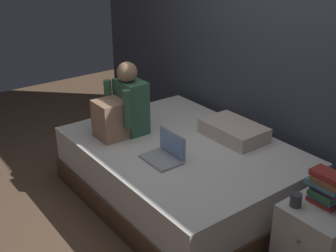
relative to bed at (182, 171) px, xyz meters
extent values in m
plane|color=brown|center=(0.20, -0.30, -0.26)|extent=(8.00, 8.00, 0.00)
cube|color=#424751|center=(0.20, 0.90, 1.09)|extent=(5.60, 0.10, 2.70)
cube|color=brown|center=(0.00, 0.00, -0.16)|extent=(2.00, 1.50, 0.21)
cube|color=silver|center=(0.00, 0.00, 0.11)|extent=(1.96, 1.46, 0.32)
cube|color=beige|center=(1.30, 0.13, 0.01)|extent=(0.44, 0.44, 0.54)
sphere|color=gray|center=(1.30, -0.09, 0.13)|extent=(0.04, 0.04, 0.04)
cube|color=#38664C|center=(-0.49, -0.19, 0.51)|extent=(0.30, 0.20, 0.48)
sphere|color=#A87C5E|center=(-0.49, -0.22, 0.83)|extent=(0.18, 0.18, 0.18)
cube|color=#A87C5E|center=(-0.49, -0.41, 0.44)|extent=(0.26, 0.24, 0.34)
cylinder|color=#38664C|center=(-0.65, -0.33, 0.57)|extent=(0.07, 0.07, 0.34)
cylinder|color=#38664C|center=(-0.33, -0.33, 0.57)|extent=(0.07, 0.07, 0.34)
cube|color=#9EA0A5|center=(0.12, -0.32, 0.28)|extent=(0.32, 0.22, 0.02)
cube|color=#9EA0A5|center=(0.12, -0.20, 0.39)|extent=(0.32, 0.01, 0.20)
cube|color=#8CB2EA|center=(0.12, -0.21, 0.39)|extent=(0.29, 0.00, 0.18)
cube|color=beige|center=(0.16, 0.45, 0.33)|extent=(0.56, 0.36, 0.13)
cube|color=#9E2D28|center=(1.26, 0.20, 0.30)|extent=(0.19, 0.15, 0.03)
cube|color=teal|center=(1.26, 0.19, 0.33)|extent=(0.18, 0.12, 0.03)
cube|color=#387042|center=(1.27, 0.18, 0.36)|extent=(0.18, 0.14, 0.03)
cube|color=#703D84|center=(1.27, 0.20, 0.39)|extent=(0.19, 0.13, 0.03)
cube|color=teal|center=(1.26, 0.19, 0.43)|extent=(0.23, 0.15, 0.04)
cube|color=brown|center=(1.28, 0.19, 0.46)|extent=(0.20, 0.15, 0.04)
cube|color=#9E2D28|center=(1.27, 0.18, 0.50)|extent=(0.22, 0.13, 0.04)
cylinder|color=#3D3D42|center=(1.17, 0.01, 0.33)|extent=(0.08, 0.08, 0.09)
camera|label=1|loc=(2.55, -2.08, 1.93)|focal=46.00mm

